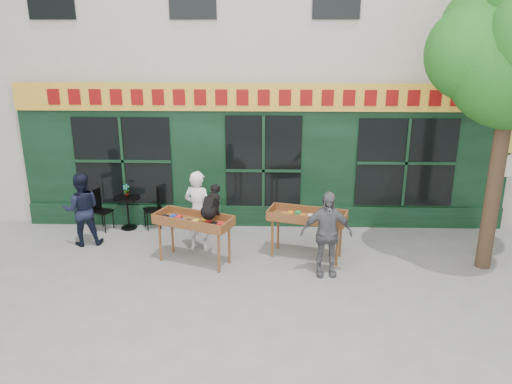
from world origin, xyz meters
TOP-DOWN VIEW (x-y plane):
  - ground at (0.00, 0.00)m, footprint 80.00×80.00m
  - building at (0.00, 5.97)m, footprint 14.00×7.26m
  - book_cart_center at (-1.32, 0.34)m, footprint 1.62×1.13m
  - dog at (-0.97, 0.29)m, footprint 0.54×0.68m
  - woman at (-1.32, 0.99)m, footprint 0.72×0.60m
  - book_cart_right at (0.89, 0.64)m, footprint 1.61×1.01m
  - man_right at (1.19, -0.11)m, footprint 0.98×0.46m
  - bistro_table at (-3.11, 2.06)m, footprint 0.60×0.60m
  - bistro_chair_left at (-3.74, 1.99)m, footprint 0.47×0.46m
  - bistro_chair_right at (-2.48, 2.15)m, footprint 0.48×0.48m
  - potted_plant at (-3.11, 2.06)m, footprint 0.17×0.12m
  - man_left at (-3.81, 1.16)m, footprint 0.89×0.77m
  - chalkboard at (-1.26, 2.19)m, footprint 0.59×0.30m

SIDE VIEW (x-z plane):
  - ground at x=0.00m, z-range 0.00..0.00m
  - chalkboard at x=-1.26m, z-range 0.01..0.79m
  - bistro_table at x=-3.11m, z-range 0.16..0.92m
  - bistro_chair_left at x=-3.74m, z-range 0.08..1.03m
  - bistro_chair_right at x=-2.48m, z-range 0.08..1.03m
  - man_left at x=-3.81m, z-range 0.00..1.57m
  - man_right at x=1.19m, z-range 0.00..1.63m
  - book_cart_center at x=-1.32m, z-range 0.33..1.32m
  - book_cart_right at x=0.89m, z-range 0.33..1.32m
  - woman at x=-1.32m, z-range 0.00..1.69m
  - potted_plant at x=-3.11m, z-range 0.76..1.07m
  - dog at x=-0.97m, z-range 0.99..1.59m
  - building at x=0.00m, z-range -0.03..9.97m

